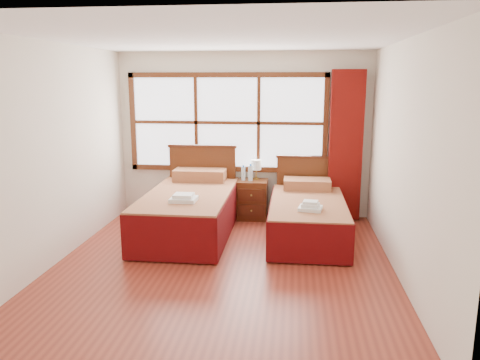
# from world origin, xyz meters

# --- Properties ---
(floor) EXTENTS (4.50, 4.50, 0.00)m
(floor) POSITION_xyz_m (0.00, 0.00, 0.00)
(floor) COLOR maroon
(floor) RESTS_ON ground
(ceiling) EXTENTS (4.50, 4.50, 0.00)m
(ceiling) POSITION_xyz_m (0.00, 0.00, 2.60)
(ceiling) COLOR white
(ceiling) RESTS_ON wall_back
(wall_back) EXTENTS (4.00, 0.00, 4.00)m
(wall_back) POSITION_xyz_m (0.00, 2.25, 1.30)
(wall_back) COLOR silver
(wall_back) RESTS_ON floor
(wall_left) EXTENTS (0.00, 4.50, 4.50)m
(wall_left) POSITION_xyz_m (-2.00, 0.00, 1.30)
(wall_left) COLOR silver
(wall_left) RESTS_ON floor
(wall_right) EXTENTS (0.00, 4.50, 4.50)m
(wall_right) POSITION_xyz_m (2.00, 0.00, 1.30)
(wall_right) COLOR silver
(wall_right) RESTS_ON floor
(window) EXTENTS (3.16, 0.06, 1.56)m
(window) POSITION_xyz_m (-0.25, 2.21, 1.50)
(window) COLOR white
(window) RESTS_ON wall_back
(curtain) EXTENTS (0.50, 0.16, 2.30)m
(curtain) POSITION_xyz_m (1.60, 2.11, 1.17)
(curtain) COLOR maroon
(curtain) RESTS_ON wall_back
(bed_left) EXTENTS (1.18, 2.28, 1.15)m
(bed_left) POSITION_xyz_m (-0.65, 1.20, 0.35)
(bed_left) COLOR #441D0E
(bed_left) RESTS_ON floor
(bed_right) EXTENTS (1.04, 2.06, 1.00)m
(bed_right) POSITION_xyz_m (1.02, 1.20, 0.31)
(bed_right) COLOR #441D0E
(bed_right) RESTS_ON floor
(nightstand) EXTENTS (0.46, 0.46, 0.62)m
(nightstand) POSITION_xyz_m (0.18, 1.99, 0.31)
(nightstand) COLOR #512611
(nightstand) RESTS_ON floor
(towels_left) EXTENTS (0.34, 0.29, 0.10)m
(towels_left) POSITION_xyz_m (-0.60, 0.62, 0.66)
(towels_left) COLOR white
(towels_left) RESTS_ON bed_left
(towels_right) EXTENTS (0.33, 0.30, 0.12)m
(towels_right) POSITION_xyz_m (1.04, 0.66, 0.58)
(towels_right) COLOR white
(towels_right) RESTS_ON bed_right
(lamp) EXTENTS (0.16, 0.16, 0.31)m
(lamp) POSITION_xyz_m (0.22, 2.11, 0.84)
(lamp) COLOR #B6953A
(lamp) RESTS_ON nightstand
(bottle_near) EXTENTS (0.06, 0.06, 0.24)m
(bottle_near) POSITION_xyz_m (0.03, 1.99, 0.73)
(bottle_near) COLOR #C0E5F8
(bottle_near) RESTS_ON nightstand
(bottle_far) EXTENTS (0.07, 0.07, 0.27)m
(bottle_far) POSITION_xyz_m (0.15, 1.97, 0.74)
(bottle_far) COLOR #C0E5F8
(bottle_far) RESTS_ON nightstand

